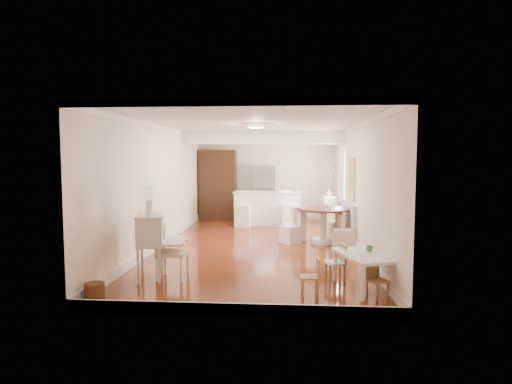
# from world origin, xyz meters

# --- Properties ---
(room) EXTENTS (9.00, 9.04, 2.82)m
(room) POSITION_xyz_m (0.04, 0.32, 1.98)
(room) COLOR brown
(room) RESTS_ON ground
(secretary_bureau) EXTENTS (1.05, 1.06, 1.10)m
(secretary_bureau) POSITION_xyz_m (-1.66, -2.77, 0.55)
(secretary_bureau) COLOR silver
(secretary_bureau) RESTS_ON ground
(gustavian_armchair) EXTENTS (0.55, 0.55, 0.92)m
(gustavian_armchair) POSITION_xyz_m (-1.26, -2.82, 0.46)
(gustavian_armchair) COLOR white
(gustavian_armchair) RESTS_ON ground
(wicker_basket) EXTENTS (0.33, 0.33, 0.28)m
(wicker_basket) POSITION_xyz_m (-2.05, -4.09, 0.14)
(wicker_basket) COLOR #59341B
(wicker_basket) RESTS_ON ground
(kids_table) EXTENTS (0.97, 1.27, 0.56)m
(kids_table) POSITION_xyz_m (1.90, -3.19, 0.28)
(kids_table) COLOR white
(kids_table) RESTS_ON ground
(kids_chair_a) EXTENTS (0.29, 0.29, 0.57)m
(kids_chair_a) POSITION_xyz_m (1.03, -3.53, 0.29)
(kids_chair_a) COLOR #B37851
(kids_chair_a) RESTS_ON ground
(kids_chair_b) EXTENTS (0.36, 0.36, 0.64)m
(kids_chair_b) POSITION_xyz_m (1.49, -2.77, 0.32)
(kids_chair_b) COLOR #A57F4B
(kids_chair_b) RESTS_ON ground
(kids_chair_c) EXTENTS (0.37, 0.37, 0.56)m
(kids_chair_c) POSITION_xyz_m (2.00, -3.64, 0.28)
(kids_chair_c) COLOR olive
(kids_chair_c) RESTS_ON ground
(banquette) EXTENTS (0.52, 1.60, 0.98)m
(banquette) POSITION_xyz_m (1.99, 0.50, 0.49)
(banquette) COLOR silver
(banquette) RESTS_ON ground
(dining_table) EXTENTS (1.58, 1.58, 0.85)m
(dining_table) POSITION_xyz_m (1.56, 0.40, 0.43)
(dining_table) COLOR #4D2A19
(dining_table) RESTS_ON ground
(slip_chair_near) EXTENTS (0.57, 0.57, 0.83)m
(slip_chair_near) POSITION_xyz_m (0.78, 0.38, 0.42)
(slip_chair_near) COLOR white
(slip_chair_near) RESTS_ON ground
(slip_chair_far) EXTENTS (0.58, 0.59, 0.86)m
(slip_chair_far) POSITION_xyz_m (0.88, 0.64, 0.43)
(slip_chair_far) COLOR white
(slip_chair_far) RESTS_ON ground
(breakfast_counter) EXTENTS (2.05, 0.65, 1.03)m
(breakfast_counter) POSITION_xyz_m (0.10, 3.10, 0.52)
(breakfast_counter) COLOR white
(breakfast_counter) RESTS_ON ground
(bar_stool_left) EXTENTS (0.47, 0.47, 1.06)m
(bar_stool_left) POSITION_xyz_m (-0.60, 2.67, 0.53)
(bar_stool_left) COLOR white
(bar_stool_left) RESTS_ON ground
(bar_stool_right) EXTENTS (0.53, 0.53, 1.08)m
(bar_stool_right) POSITION_xyz_m (0.70, 2.72, 0.54)
(bar_stool_right) COLOR white
(bar_stool_right) RESTS_ON ground
(pantry_cabinet) EXTENTS (1.20, 0.60, 2.30)m
(pantry_cabinet) POSITION_xyz_m (-1.60, 4.18, 1.15)
(pantry_cabinet) COLOR #381E11
(pantry_cabinet) RESTS_ON ground
(fridge) EXTENTS (0.75, 0.65, 1.80)m
(fridge) POSITION_xyz_m (0.30, 4.15, 0.90)
(fridge) COLOR silver
(fridge) RESTS_ON ground
(sideboard) EXTENTS (0.43, 0.94, 0.89)m
(sideboard) POSITION_xyz_m (2.00, 3.22, 0.45)
(sideboard) COLOR beige
(sideboard) RESTS_ON ground
(pencil_cup) EXTENTS (0.13, 0.13, 0.09)m
(pencil_cup) POSITION_xyz_m (2.00, -2.99, 0.61)
(pencil_cup) COLOR #508955
(pencil_cup) RESTS_ON kids_table
(branch_vase) EXTENTS (0.21, 0.21, 0.18)m
(branch_vase) POSITION_xyz_m (1.96, 3.25, 0.98)
(branch_vase) COLOR white
(branch_vase) RESTS_ON sideboard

